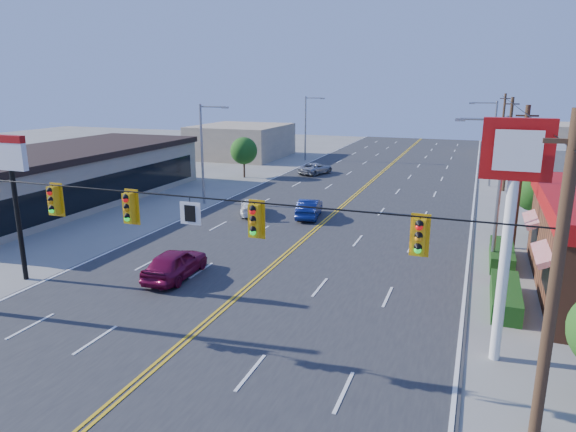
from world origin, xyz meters
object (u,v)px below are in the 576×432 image
(car_blue, at_px, (309,209))
(car_white, at_px, (252,207))
(kfc_pylon, at_px, (512,194))
(pizza_hut_sign, at_px, (12,178))
(car_silver, at_px, (316,169))
(signal_span, at_px, (157,226))
(car_magenta, at_px, (175,264))

(car_blue, height_order, car_white, car_blue)
(kfc_pylon, distance_m, car_blue, 21.32)
(kfc_pylon, distance_m, pizza_hut_sign, 22.02)
(car_blue, relative_size, car_silver, 0.94)
(signal_span, height_order, pizza_hut_sign, signal_span)
(car_magenta, xyz_separation_m, car_silver, (-2.57, 31.59, -0.13))
(pizza_hut_sign, height_order, car_magenta, pizza_hut_sign)
(pizza_hut_sign, xyz_separation_m, car_magenta, (7.04, 2.71, -4.44))
(car_blue, relative_size, car_white, 1.03)
(pizza_hut_sign, relative_size, car_magenta, 1.57)
(kfc_pylon, bearing_deg, pizza_hut_sign, 180.00)
(pizza_hut_sign, xyz_separation_m, car_silver, (4.47, 34.30, -4.57))
(pizza_hut_sign, height_order, car_blue, pizza_hut_sign)
(car_white, relative_size, car_silver, 0.91)
(car_magenta, height_order, car_silver, car_magenta)
(car_blue, xyz_separation_m, car_silver, (-5.13, 17.81, -0.07))
(pizza_hut_sign, relative_size, car_silver, 1.56)
(pizza_hut_sign, distance_m, car_silver, 34.89)
(signal_span, relative_size, car_blue, 5.90)
(car_blue, distance_m, car_white, 4.37)
(signal_span, xyz_separation_m, car_silver, (-6.41, 38.30, -4.27))
(signal_span, height_order, car_magenta, signal_span)
(signal_span, xyz_separation_m, car_magenta, (-3.84, 6.71, -4.14))
(car_blue, bearing_deg, car_magenta, 70.06)
(car_magenta, bearing_deg, car_white, -85.42)
(car_magenta, relative_size, car_white, 1.10)
(car_magenta, bearing_deg, car_blue, -103.60)
(car_magenta, bearing_deg, kfc_pylon, 166.63)
(car_magenta, height_order, car_blue, car_magenta)
(car_blue, bearing_deg, pizza_hut_sign, 50.37)
(pizza_hut_sign, bearing_deg, car_magenta, 21.08)
(car_blue, bearing_deg, kfc_pylon, 117.52)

